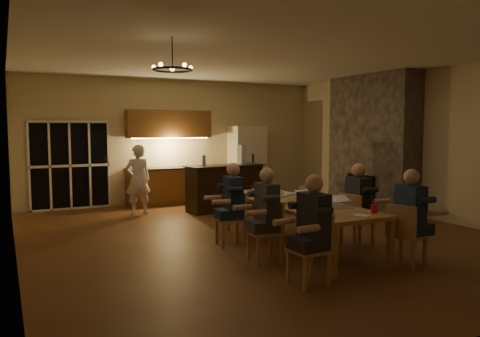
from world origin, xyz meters
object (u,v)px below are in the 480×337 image
object	(u,v)px
person_left_far	(233,204)
can_silver	(323,203)
chair_right_far	(316,210)
person_left_near	(314,230)
laptop_a	(320,205)
laptop_b	(342,200)
chair_right_mid	(357,220)
chair_left_mid	(264,232)
redcup_mid	(261,197)
bar_island	(225,188)
person_right_mid	(358,205)
mug_front	(313,203)
plate_near	(334,205)
redcup_near	(374,209)
laptop_d	(309,194)
plate_left	(317,212)
mug_back	(254,195)
chair_left_far	(230,219)
plate_far	(291,193)
laptop_e	(256,188)
refrigerator	(247,162)
laptop_f	(275,187)
dining_table	(296,224)
mug_mid	(281,194)
bar_bottle	(204,161)
chair_left_near	(309,249)
laptop_c	(283,196)
person_left_mid	(267,215)
person_right_near	(410,218)
can_cola	(252,189)
standing_person	(138,180)
chair_right_near	(407,235)
chandelier	(172,70)

from	to	relation	value
person_left_far	can_silver	xyz separation A→B (m)	(0.93, -1.20, 0.12)
chair_right_far	person_left_near	xyz separation A→B (m)	(-1.71, -2.29, 0.24)
laptop_a	laptop_b	world-z (taller)	same
chair_right_mid	laptop_b	distance (m)	0.84
chair_left_mid	redcup_mid	bearing A→B (deg)	158.74
bar_island	person_right_mid	distance (m)	4.12
mug_front	plate_near	xyz separation A→B (m)	(0.35, -0.07, -0.04)
redcup_near	redcup_mid	distance (m)	1.94
laptop_d	plate_left	xyz separation A→B (m)	(-0.53, -0.93, -0.10)
mug_back	mug_front	bearing A→B (deg)	-74.52
laptop_a	plate_left	xyz separation A→B (m)	(-0.02, 0.06, -0.10)
chair_left_mid	mug_back	distance (m)	1.38
chair_left_far	chair_right_mid	distance (m)	2.10
person_right_mid	plate_far	xyz separation A→B (m)	(-0.48, 1.25, 0.07)
bar_island	laptop_e	world-z (taller)	bar_island
refrigerator	chair_right_mid	world-z (taller)	refrigerator
mug_back	redcup_mid	xyz separation A→B (m)	(-0.05, -0.35, 0.01)
bar_island	chair_right_far	xyz separation A→B (m)	(0.46, -2.97, -0.10)
person_left_far	laptop_f	bearing A→B (deg)	120.75
dining_table	can_silver	distance (m)	0.77
person_left_near	redcup_near	size ratio (longest dim) A/B	11.50
mug_mid	redcup_near	xyz separation A→B (m)	(0.35, -1.92, 0.01)
chair_left_far	person_left_near	xyz separation A→B (m)	(0.08, -2.23, 0.24)
refrigerator	plate_left	distance (m)	6.42
chair_right_mid	mug_back	xyz separation A→B (m)	(-1.31, 1.17, 0.36)
chair_left_mid	bar_bottle	xyz separation A→B (m)	(0.78, 4.14, 0.76)
chair_left_near	mug_front	world-z (taller)	chair_left_near
person_left_far	plate_left	world-z (taller)	person_left_far
chair_right_mid	laptop_c	xyz separation A→B (m)	(-1.15, 0.46, 0.42)
redcup_mid	mug_mid	bearing A→B (deg)	20.11
plate_near	person_left_near	bearing A→B (deg)	-137.65
laptop_a	redcup_near	xyz separation A→B (m)	(0.70, -0.32, -0.05)
mug_back	plate_left	distance (m)	1.71
mug_front	laptop_a	bearing A→B (deg)	-115.43
chair_right_far	person_left_mid	size ratio (longest dim) A/B	0.64
bar_island	plate_near	size ratio (longest dim) A/B	7.18
person_right_near	can_silver	size ratio (longest dim) A/B	11.50
chair_left_near	laptop_b	world-z (taller)	laptop_b
chair_left_mid	chair_right_mid	world-z (taller)	same
redcup_mid	can_cola	bearing A→B (deg)	70.22
laptop_b	redcup_mid	distance (m)	1.40
chair_left_mid	chair_left_far	size ratio (longest dim) A/B	1.00
refrigerator	can_silver	xyz separation A→B (m)	(-1.71, -5.72, -0.19)
standing_person	laptop_f	xyz separation A→B (m)	(1.79, -3.00, 0.07)
chair_right_mid	chair_right_near	bearing A→B (deg)	162.41
chandelier	bar_bottle	bearing A→B (deg)	61.72
laptop_c	laptop_d	bearing A→B (deg)	142.62
chair_right_near	plate_left	distance (m)	1.32
person_right_near	plate_far	bearing A→B (deg)	14.84
person_left_near	plate_left	bearing A→B (deg)	137.33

